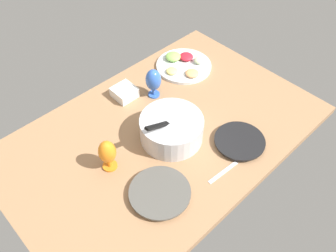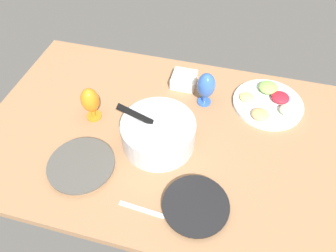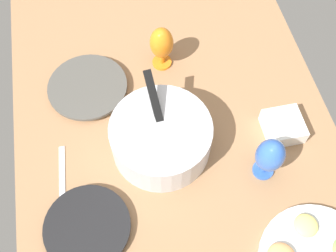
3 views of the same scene
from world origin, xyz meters
The scene contains 8 objects.
ground_plane centered at (0.00, 0.00, -2.00)cm, with size 160.00×104.00×4.00cm, color #99704C.
dinner_plate_left centered at (-22.33, 31.63, 1.28)cm, with size 25.01×25.01×2.47cm.
dinner_plate_right centered at (25.95, 26.20, 1.47)cm, with size 27.21×27.21×2.82cm.
mixing_bowl centered at (-0.76, 5.79, 6.78)cm, with size 32.29×31.08×20.01cm.
hurricane_glass_orange centered at (32.39, -1.09, 10.22)cm, with size 8.14×8.14×17.14cm.
hurricane_glass_blue centered at (-15.32, -23.40, 10.44)cm, with size 8.50×8.50×17.46cm.
square_bowl_white centered at (-2.94, -33.84, 3.16)cm, with size 11.95×11.95×5.67cm.
fork_by_left_plate centered at (-3.24, 37.61, 0.30)cm, with size 18.00×1.80×0.60cm, color silver.
Camera 3 is at (-58.96, 15.71, 117.12)cm, focal length 43.72 mm.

